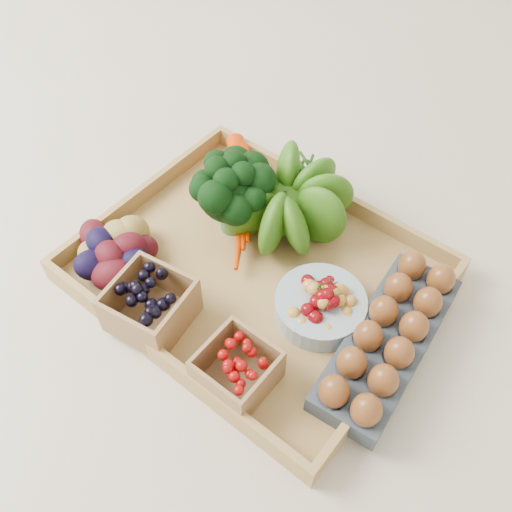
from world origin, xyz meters
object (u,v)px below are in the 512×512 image
Objects in this scene: tray at (256,275)px; cherry_bowl at (320,306)px; egg_carton at (387,342)px; broccoli at (232,205)px.

tray is 0.13m from cherry_bowl.
cherry_bowl is 0.47× the size of egg_carton.
egg_carton is (0.12, 0.01, -0.00)m from cherry_bowl.
broccoli is 0.24m from cherry_bowl.
egg_carton reaches higher than tray.
tray is at bearing -28.85° from broccoli.
broccoli is at bearing 166.77° from cherry_bowl.
broccoli is at bearing 167.66° from egg_carton.
broccoli reaches higher than tray.
tray is 1.77× the size of egg_carton.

